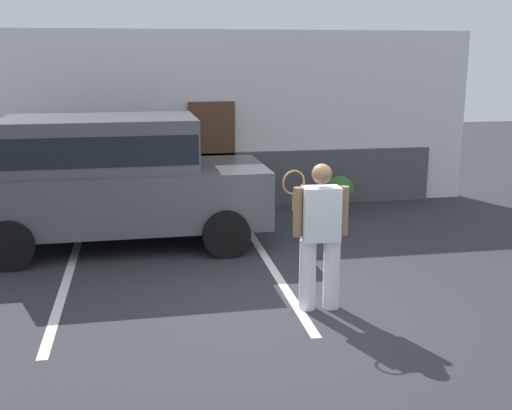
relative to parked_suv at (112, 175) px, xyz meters
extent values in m
plane|color=#2D2D33|center=(2.26, -3.24, -1.15)|extent=(40.00, 40.00, 0.00)
cube|color=silver|center=(-0.60, -1.74, -1.14)|extent=(0.12, 4.40, 0.01)
cube|color=silver|center=(2.25, -1.74, -1.14)|extent=(0.12, 4.40, 0.01)
cube|color=white|center=(2.26, 2.46, 0.58)|extent=(9.75, 0.30, 3.45)
cube|color=#4C4C51|center=(2.26, 2.26, -0.60)|extent=(8.19, 0.10, 1.10)
cube|color=brown|center=(1.83, 2.24, -0.10)|extent=(0.90, 0.06, 2.10)
cube|color=#4C4F54|center=(0.11, 0.00, -0.35)|extent=(4.63, 1.97, 0.90)
cube|color=#4C4F54|center=(-0.14, 0.00, 0.50)|extent=(2.93, 1.80, 0.80)
cube|color=black|center=(-0.14, 0.00, 0.48)|extent=(2.87, 1.82, 0.44)
cylinder|color=black|center=(1.64, 0.97, -0.79)|extent=(0.72, 0.27, 0.72)
cylinder|color=black|center=(1.67, -0.93, -0.79)|extent=(0.72, 0.27, 0.72)
cylinder|color=black|center=(-1.46, 0.93, -0.79)|extent=(0.72, 0.27, 0.72)
cylinder|color=black|center=(-1.43, -0.97, -0.79)|extent=(0.72, 0.27, 0.72)
cylinder|color=white|center=(2.64, -3.13, -0.72)|extent=(0.20, 0.20, 0.86)
cylinder|color=white|center=(2.35, -3.12, -0.72)|extent=(0.20, 0.20, 0.86)
cube|color=silver|center=(2.50, -3.13, 0.03)|extent=(0.45, 0.30, 0.64)
sphere|color=#8C6647|center=(2.50, -3.13, 0.50)|extent=(0.24, 0.24, 0.24)
cylinder|color=#8C6647|center=(2.77, -3.14, 0.06)|extent=(0.11, 0.11, 0.58)
cylinder|color=#8C6647|center=(2.22, -3.11, 0.06)|extent=(0.11, 0.11, 0.58)
torus|color=olive|center=(2.18, -3.06, 0.40)|extent=(0.29, 0.09, 0.29)
cylinder|color=olive|center=(2.18, -3.06, 0.16)|extent=(0.03, 0.03, 0.20)
cylinder|color=#9E5638|center=(4.17, 1.36, -1.04)|extent=(0.36, 0.36, 0.22)
sphere|color=#2D6B28|center=(4.17, 1.36, -0.69)|extent=(0.55, 0.55, 0.55)
camera|label=1|loc=(0.46, -10.07, 1.83)|focal=44.73mm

